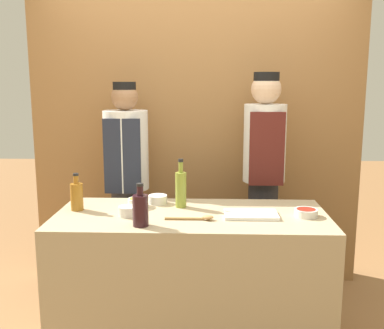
# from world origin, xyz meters

# --- Properties ---
(cabinet_wall) EXTENTS (2.70, 0.18, 2.40)m
(cabinet_wall) POSITION_xyz_m (0.00, 1.10, 1.20)
(cabinet_wall) COLOR olive
(cabinet_wall) RESTS_ON ground_plane
(counter) EXTENTS (1.66, 0.73, 0.88)m
(counter) POSITION_xyz_m (0.00, 0.00, 0.44)
(counter) COLOR tan
(counter) RESTS_ON ground_plane
(sauce_bowl_white) EXTENTS (0.11, 0.11, 0.06)m
(sauce_bowl_white) POSITION_xyz_m (-0.38, -0.06, 0.92)
(sauce_bowl_white) COLOR silver
(sauce_bowl_white) RESTS_ON counter
(sauce_bowl_yellow) EXTENTS (0.13, 0.13, 0.06)m
(sauce_bowl_yellow) POSITION_xyz_m (-0.35, 0.14, 0.91)
(sauce_bowl_yellow) COLOR silver
(sauce_bowl_yellow) RESTS_ON counter
(sauce_bowl_red) EXTENTS (0.14, 0.14, 0.05)m
(sauce_bowl_red) POSITION_xyz_m (0.69, -0.03, 0.91)
(sauce_bowl_red) COLOR silver
(sauce_bowl_red) RESTS_ON counter
(sauce_bowl_brown) EXTENTS (0.12, 0.12, 0.06)m
(sauce_bowl_brown) POSITION_xyz_m (-0.23, 0.23, 0.91)
(sauce_bowl_brown) COLOR silver
(sauce_bowl_brown) RESTS_ON counter
(cutting_board) EXTENTS (0.32, 0.19, 0.02)m
(cutting_board) POSITION_xyz_m (0.36, -0.04, 0.89)
(cutting_board) COLOR white
(cutting_board) RESTS_ON counter
(bottle_amber) EXTENTS (0.08, 0.08, 0.24)m
(bottle_amber) POSITION_xyz_m (-0.72, 0.06, 0.97)
(bottle_amber) COLOR #9E661E
(bottle_amber) RESTS_ON counter
(bottle_wine) EXTENTS (0.09, 0.09, 0.24)m
(bottle_wine) POSITION_xyz_m (-0.27, -0.24, 0.98)
(bottle_wine) COLOR black
(bottle_wine) RESTS_ON counter
(bottle_oil) EXTENTS (0.07, 0.07, 0.31)m
(bottle_oil) POSITION_xyz_m (-0.07, 0.15, 1.01)
(bottle_oil) COLOR olive
(bottle_oil) RESTS_ON counter
(wooden_spoon) EXTENTS (0.29, 0.05, 0.03)m
(wooden_spoon) POSITION_xyz_m (0.04, -0.12, 0.90)
(wooden_spoon) COLOR #B2844C
(wooden_spoon) RESTS_ON counter
(chef_left) EXTENTS (0.34, 0.34, 1.68)m
(chef_left) POSITION_xyz_m (-0.52, 0.72, 0.91)
(chef_left) COLOR #28282D
(chef_left) RESTS_ON ground_plane
(chef_right) EXTENTS (0.32, 0.32, 1.75)m
(chef_right) POSITION_xyz_m (0.52, 0.72, 0.97)
(chef_right) COLOR #28282D
(chef_right) RESTS_ON ground_plane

